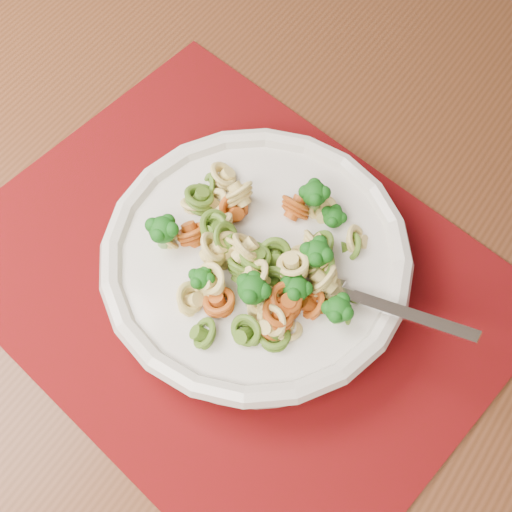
% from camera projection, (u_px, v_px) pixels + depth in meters
% --- Properties ---
extents(dining_table, '(1.56, 1.19, 0.77)m').
position_uv_depth(dining_table, '(333.00, 264.00, 0.80)').
color(dining_table, '#532B17').
rests_on(dining_table, ground).
extents(placemat, '(0.59, 0.52, 0.00)m').
position_uv_depth(placemat, '(234.00, 280.00, 0.66)').
color(placemat, '#60040E').
rests_on(placemat, dining_table).
extents(pasta_bowl, '(0.28, 0.28, 0.05)m').
position_uv_depth(pasta_bowl, '(256.00, 261.00, 0.64)').
color(pasta_bowl, beige).
rests_on(pasta_bowl, placemat).
extents(pasta_broccoli_heap, '(0.24, 0.24, 0.06)m').
position_uv_depth(pasta_broccoli_heap, '(256.00, 253.00, 0.62)').
color(pasta_broccoli_heap, '#DDB76D').
rests_on(pasta_broccoli_heap, pasta_bowl).
extents(fork, '(0.18, 0.05, 0.08)m').
position_uv_depth(fork, '(327.00, 287.00, 0.61)').
color(fork, silver).
rests_on(fork, pasta_bowl).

